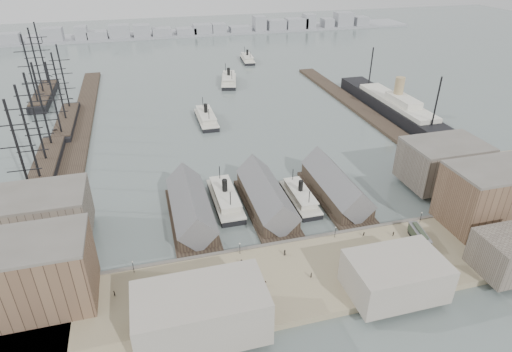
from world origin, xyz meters
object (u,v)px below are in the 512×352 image
object	(u,v)px
horse_cart_left	(174,290)
horse_cart_right	(397,259)
ocean_steamer	(396,108)
horse_cart_center	(260,284)
ferry_docked_west	(225,198)
tram	(419,237)

from	to	relation	value
horse_cart_left	horse_cart_right	bearing A→B (deg)	-63.27
ocean_steamer	horse_cart_center	distance (m)	149.69
ferry_docked_west	tram	world-z (taller)	ferry_docked_west
ferry_docked_west	horse_cart_right	world-z (taller)	ferry_docked_west
ocean_steamer	tram	size ratio (longest dim) A/B	9.24
horse_cart_center	horse_cart_right	distance (m)	40.48
ocean_steamer	horse_cart_left	world-z (taller)	ocean_steamer
ferry_docked_west	ocean_steamer	bearing A→B (deg)	30.28
ferry_docked_west	horse_cart_left	distance (m)	46.93
tram	horse_cart_center	size ratio (longest dim) A/B	2.22
horse_cart_left	horse_cart_center	world-z (taller)	horse_cart_left
ferry_docked_west	horse_cart_left	bearing A→B (deg)	-118.12
ferry_docked_west	horse_cart_center	bearing A→B (deg)	-90.17
ocean_steamer	horse_cart_center	size ratio (longest dim) A/B	20.54
horse_cart_center	horse_cart_left	bearing A→B (deg)	71.96
horse_cart_left	ocean_steamer	bearing A→B (deg)	-20.16
ocean_steamer	horse_cart_right	xyz separation A→B (m)	(-64.66, -107.26, -1.58)
horse_cart_center	ferry_docked_west	bearing A→B (deg)	-8.30
ferry_docked_west	horse_cart_center	world-z (taller)	ferry_docked_west
tram	horse_cart_left	size ratio (longest dim) A/B	2.35
ocean_steamer	horse_cart_left	xyz separation A→B (m)	(-127.12, -102.70, -1.59)
horse_cart_center	horse_cart_right	world-z (taller)	horse_cart_right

